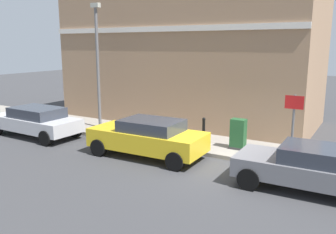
{
  "coord_description": "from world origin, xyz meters",
  "views": [
    {
      "loc": [
        -10.8,
        -4.24,
        4.05
      ],
      "look_at": [
        1.11,
        2.81,
        1.2
      ],
      "focal_mm": 37.77,
      "sensor_mm": 36.0,
      "label": 1
    }
  ],
  "objects_px": {
    "car_grey": "(315,168)",
    "bollard_near_cabinet": "(204,129)",
    "street_sign": "(293,118)",
    "car_yellow": "(148,137)",
    "car_silver": "(36,121)",
    "lamppost": "(98,61)",
    "utility_cabinet": "(238,135)"
  },
  "relations": [
    {
      "from": "car_grey",
      "to": "car_yellow",
      "type": "distance_m",
      "value": 5.73
    },
    {
      "from": "street_sign",
      "to": "car_silver",
      "type": "bearing_deg",
      "value": 98.86
    },
    {
      "from": "car_silver",
      "to": "lamppost",
      "type": "bearing_deg",
      "value": -125.17
    },
    {
      "from": "utility_cabinet",
      "to": "lamppost",
      "type": "distance_m",
      "value": 7.37
    },
    {
      "from": "car_grey",
      "to": "street_sign",
      "type": "height_order",
      "value": "street_sign"
    },
    {
      "from": "car_grey",
      "to": "utility_cabinet",
      "type": "bearing_deg",
      "value": -39.17
    },
    {
      "from": "bollard_near_cabinet",
      "to": "lamppost",
      "type": "distance_m",
      "value": 6.0
    },
    {
      "from": "car_silver",
      "to": "street_sign",
      "type": "xyz_separation_m",
      "value": [
        1.66,
        -10.68,
        0.95
      ]
    },
    {
      "from": "car_yellow",
      "to": "utility_cabinet",
      "type": "xyz_separation_m",
      "value": [
        2.19,
        -2.65,
        -0.07
      ]
    },
    {
      "from": "car_grey",
      "to": "car_silver",
      "type": "relative_size",
      "value": 0.97
    },
    {
      "from": "car_grey",
      "to": "street_sign",
      "type": "relative_size",
      "value": 1.88
    },
    {
      "from": "car_grey",
      "to": "street_sign",
      "type": "distance_m",
      "value": 2.26
    },
    {
      "from": "car_yellow",
      "to": "car_silver",
      "type": "height_order",
      "value": "car_yellow"
    },
    {
      "from": "car_yellow",
      "to": "car_grey",
      "type": "bearing_deg",
      "value": 176.34
    },
    {
      "from": "utility_cabinet",
      "to": "bollard_near_cabinet",
      "type": "bearing_deg",
      "value": 86.14
    },
    {
      "from": "car_silver",
      "to": "utility_cabinet",
      "type": "bearing_deg",
      "value": -163.82
    },
    {
      "from": "car_yellow",
      "to": "street_sign",
      "type": "relative_size",
      "value": 1.88
    },
    {
      "from": "car_grey",
      "to": "bollard_near_cabinet",
      "type": "relative_size",
      "value": 4.15
    },
    {
      "from": "car_silver",
      "to": "street_sign",
      "type": "height_order",
      "value": "street_sign"
    },
    {
      "from": "car_grey",
      "to": "bollard_near_cabinet",
      "type": "distance_m",
      "value": 5.21
    },
    {
      "from": "bollard_near_cabinet",
      "to": "utility_cabinet",
      "type": "bearing_deg",
      "value": -93.86
    },
    {
      "from": "car_silver",
      "to": "utility_cabinet",
      "type": "relative_size",
      "value": 3.87
    },
    {
      "from": "street_sign",
      "to": "lamppost",
      "type": "bearing_deg",
      "value": 85.81
    },
    {
      "from": "utility_cabinet",
      "to": "car_grey",
      "type": "bearing_deg",
      "value": -128.07
    },
    {
      "from": "car_grey",
      "to": "bollard_near_cabinet",
      "type": "xyz_separation_m",
      "value": [
        2.51,
        4.56,
        0.02
      ]
    },
    {
      "from": "bollard_near_cabinet",
      "to": "car_silver",
      "type": "bearing_deg",
      "value": 108.57
    },
    {
      "from": "car_grey",
      "to": "car_silver",
      "type": "distance_m",
      "value": 11.68
    },
    {
      "from": "utility_cabinet",
      "to": "street_sign",
      "type": "xyz_separation_m",
      "value": [
        -0.63,
        -2.08,
        0.98
      ]
    },
    {
      "from": "lamppost",
      "to": "car_yellow",
      "type": "bearing_deg",
      "value": -117.57
    },
    {
      "from": "car_yellow",
      "to": "street_sign",
      "type": "bearing_deg",
      "value": -163.17
    },
    {
      "from": "bollard_near_cabinet",
      "to": "street_sign",
      "type": "xyz_separation_m",
      "value": [
        -0.73,
        -3.56,
        0.96
      ]
    },
    {
      "from": "car_yellow",
      "to": "bollard_near_cabinet",
      "type": "bearing_deg",
      "value": -118.42
    }
  ]
}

